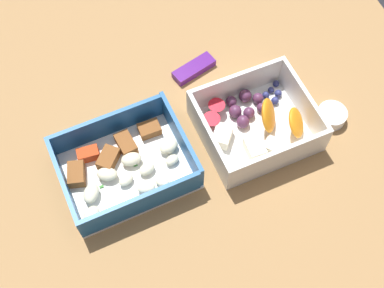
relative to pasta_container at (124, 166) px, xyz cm
name	(u,v)px	position (x,y,z in cm)	size (l,w,h in cm)	color
table_surface	(193,147)	(10.50, 0.62, -2.61)	(80.00, 80.00, 2.00)	#9E7547
pasta_container	(124,166)	(0.00, 0.00, 0.00)	(18.51, 14.90, 5.15)	white
fruit_bowl	(255,123)	(19.83, -0.42, 0.36)	(16.35, 14.65, 5.85)	white
candy_bar	(194,69)	(15.44, 12.78, -1.01)	(7.00, 2.40, 1.20)	#51197A
paper_cup_liner	(331,116)	(31.26, -2.85, -0.69)	(4.38, 4.38, 1.84)	white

